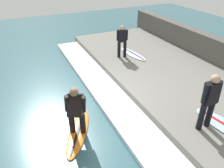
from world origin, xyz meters
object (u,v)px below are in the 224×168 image
at_px(surfer_riding, 76,109).
at_px(surfer_waiting_far, 122,40).
at_px(surfboard_waiting_far, 133,54).
at_px(surfboard_riding, 78,132).
at_px(surfer_waiting_near, 210,99).

xyz_separation_m(surfer_riding, surfer_waiting_far, (3.28, 3.65, 0.32)).
bearing_deg(surfboard_waiting_far, surfboard_riding, -136.51).
xyz_separation_m(surfer_waiting_near, surfer_waiting_far, (0.17, 5.24, -0.09)).
height_order(surfer_waiting_far, surfboard_waiting_far, surfer_waiting_far).
xyz_separation_m(surfboard_riding, surfer_riding, (0.00, 0.00, 0.84)).
distance_m(surfer_riding, surfer_waiting_near, 3.51).
relative_size(surfer_waiting_far, surfboard_waiting_far, 0.77).
height_order(surfboard_riding, surfer_waiting_near, surfer_waiting_near).
distance_m(surfer_waiting_near, surfboard_waiting_far, 5.42).
bearing_deg(surfer_waiting_near, surfboard_waiting_far, 81.49).
distance_m(surfboard_riding, surfer_waiting_near, 3.71).
bearing_deg(surfboard_riding, surfer_waiting_near, -27.24).
relative_size(surfer_riding, surfer_waiting_far, 0.99).
height_order(surfer_waiting_near, surfer_waiting_far, surfer_waiting_near).
bearing_deg(surfer_waiting_far, surfer_waiting_near, -91.90).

